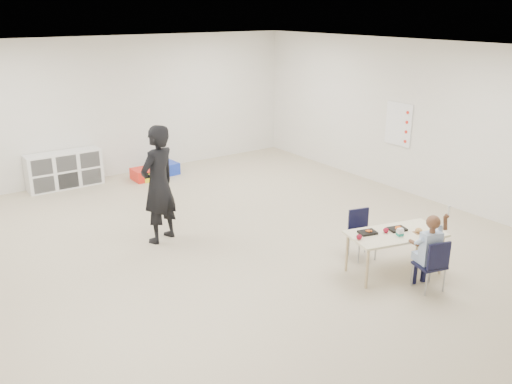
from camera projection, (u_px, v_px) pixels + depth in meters
room at (237, 155)px, 7.42m from camera, size 9.00×9.02×2.80m
table at (394, 252)px, 7.06m from camera, size 1.35×0.90×0.57m
chair_near at (430, 264)px, 6.63m from camera, size 0.40×0.38×0.68m
chair_far at (363, 235)px, 7.46m from camera, size 0.40×0.38×0.68m
child at (431, 249)px, 6.56m from camera, size 0.55×0.55×1.07m
lunch_tray_near at (397, 229)px, 7.05m from camera, size 0.25×0.21×0.03m
lunch_tray_far at (368, 232)px, 6.94m from camera, size 0.25×0.21×0.03m
milk_carton at (400, 232)px, 6.85m from camera, size 0.09×0.09×0.10m
bread_roll at (419, 230)px, 6.96m from camera, size 0.09×0.09×0.07m
apple_near at (386, 230)px, 6.96m from camera, size 0.07×0.07×0.07m
apple_far at (359, 237)px, 6.76m from camera, size 0.07×0.07×0.07m
cubby_shelf at (64, 170)px, 10.42m from camera, size 1.40×0.40×0.70m
rules_poster at (399, 124)px, 10.09m from camera, size 0.02×0.60×0.80m
adult at (159, 184)px, 7.87m from camera, size 0.75×0.64×1.75m
bin_red at (142, 175)px, 10.93m from camera, size 0.36×0.46×0.23m
bin_yellow at (149, 175)px, 10.95m from camera, size 0.35×0.43×0.20m
bin_blue at (166, 168)px, 11.35m from camera, size 0.43×0.54×0.25m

